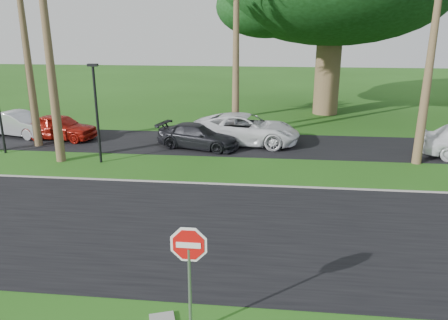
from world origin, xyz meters
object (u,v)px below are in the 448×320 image
at_px(car_silver, 19,124).
at_px(car_red, 60,127).
at_px(car_minivan, 245,129).
at_px(stop_sign_near, 189,259).
at_px(car_dark, 198,136).

xyz_separation_m(car_silver, car_red, (2.76, -0.48, -0.00)).
height_order(car_silver, car_minivan, car_minivan).
bearing_deg(car_silver, stop_sign_near, -125.46).
distance_m(car_silver, car_red, 2.80).
height_order(car_silver, car_dark, car_silver).
bearing_deg(car_dark, stop_sign_near, -156.56).
distance_m(stop_sign_near, car_red, 18.68).
distance_m(stop_sign_near, car_minivan, 15.67).
bearing_deg(car_dark, car_red, 97.82).
relative_size(car_red, car_minivan, 0.71).
xyz_separation_m(car_red, car_minivan, (10.58, 0.17, 0.11)).
distance_m(car_red, car_minivan, 10.58).
relative_size(car_dark, car_minivan, 0.74).
bearing_deg(car_red, car_silver, 88.15).
distance_m(car_dark, car_minivan, 2.68).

